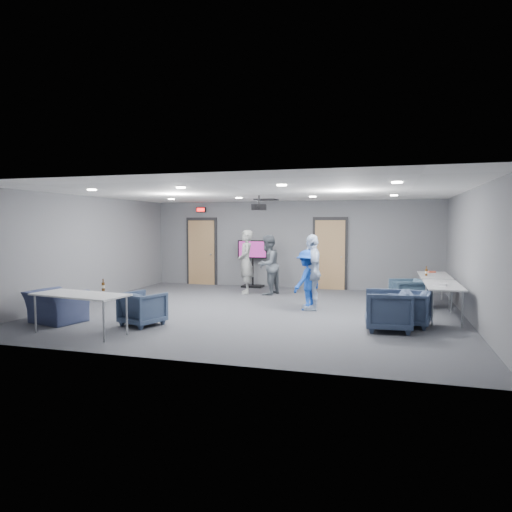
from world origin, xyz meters
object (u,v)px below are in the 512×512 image
(chair_right_b, at_px, (409,308))
(bottle_right, at_px, (426,272))
(person_d, at_px, (307,280))
(chair_right_a, at_px, (407,293))
(projector, at_px, (259,207))
(table_right_a, at_px, (434,277))
(tv_stand, at_px, (253,261))
(chair_front_b, at_px, (56,306))
(person_c, at_px, (312,272))
(table_right_b, at_px, (443,287))
(table_front_left, at_px, (80,296))
(chair_front_a, at_px, (143,308))
(person_b, at_px, (268,265))
(bottle_front, at_px, (103,286))
(person_a, at_px, (246,262))
(chair_right_c, at_px, (388,310))

(chair_right_b, relative_size, bottle_right, 3.23)
(person_d, xyz_separation_m, chair_right_a, (2.24, 1.02, -0.36))
(projector, bearing_deg, table_right_a, 2.77)
(chair_right_b, height_order, bottle_right, bottle_right)
(tv_stand, bearing_deg, chair_right_b, -44.66)
(chair_front_b, relative_size, table_right_a, 0.59)
(person_c, bearing_deg, table_right_b, 67.14)
(person_c, distance_m, person_d, 0.21)
(chair_right_b, distance_m, projector, 4.38)
(chair_front_b, height_order, table_right_b, table_right_b)
(table_front_left, bearing_deg, chair_front_a, 61.16)
(person_b, bearing_deg, chair_right_a, 90.59)
(projector, bearing_deg, bottle_front, -132.50)
(person_a, relative_size, tv_stand, 1.22)
(table_right_a, distance_m, tv_stand, 5.45)
(chair_front_a, distance_m, bottle_right, 6.75)
(chair_front_a, relative_size, table_front_left, 0.39)
(person_b, bearing_deg, bottle_front, -5.62)
(person_a, distance_m, table_right_b, 5.51)
(person_b, xyz_separation_m, chair_right_c, (3.25, -3.61, -0.46))
(tv_stand, bearing_deg, person_c, -53.68)
(person_a, xyz_separation_m, tv_stand, (-0.18, 1.29, -0.07))
(person_c, relative_size, bottle_front, 7.67)
(table_front_left, xyz_separation_m, projector, (2.24, 3.96, 1.72))
(chair_right_b, bearing_deg, chair_front_a, -65.70)
(person_c, xyz_separation_m, chair_front_b, (-4.74, -2.81, -0.55))
(chair_right_c, distance_m, chair_front_b, 6.53)
(chair_right_b, height_order, table_right_b, table_right_b)
(person_c, xyz_separation_m, chair_right_b, (2.09, -1.18, -0.53))
(table_right_b, relative_size, projector, 4.00)
(chair_right_b, bearing_deg, chair_front_b, -67.56)
(chair_front_a, relative_size, table_right_b, 0.43)
(person_b, height_order, table_right_a, person_b)
(chair_front_a, bearing_deg, tv_stand, -75.48)
(person_a, xyz_separation_m, bottle_front, (-1.25, -5.02, -0.09))
(person_d, relative_size, chair_right_b, 1.84)
(bottle_front, height_order, tv_stand, tv_stand)
(person_c, distance_m, chair_right_b, 2.46)
(table_front_left, height_order, bottle_right, bottle_right)
(person_b, relative_size, person_d, 1.21)
(chair_right_b, xyz_separation_m, chair_front_b, (-6.84, -1.63, -0.02))
(person_b, xyz_separation_m, person_d, (1.46, -1.99, -0.14))
(table_front_left, bearing_deg, bottle_right, 45.76)
(bottle_front, bearing_deg, person_a, 76.07)
(person_c, distance_m, bottle_front, 4.62)
(chair_right_b, xyz_separation_m, table_front_left, (-5.74, -2.31, 0.34))
(person_b, xyz_separation_m, bottle_front, (-1.90, -4.97, -0.03))
(chair_right_c, bearing_deg, table_right_a, 158.24)
(table_right_a, height_order, projector, projector)
(person_d, bearing_deg, chair_front_b, -34.71)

